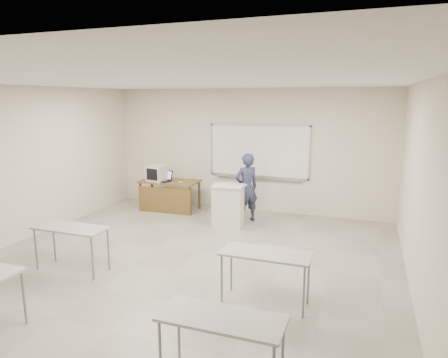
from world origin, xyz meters
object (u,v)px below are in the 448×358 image
at_px(instructor_desk, 168,189).
at_px(laptop, 164,179).
at_px(podium, 228,206).
at_px(mouse, 180,182).
at_px(crt_monitor, 158,173).
at_px(presenter, 246,188).
at_px(whiteboard, 259,152).
at_px(keyboard, 236,184).

xyz_separation_m(instructor_desk, laptop, (-0.10, -0.01, 0.26)).
relative_size(podium, mouse, 8.86).
xyz_separation_m(instructor_desk, crt_monitor, (-0.25, -0.01, 0.40)).
bearing_deg(podium, presenter, 58.69).
relative_size(whiteboard, laptop, 7.10).
height_order(whiteboard, mouse, whiteboard).
bearing_deg(crt_monitor, presenter, 6.41).
distance_m(whiteboard, instructor_desk, 2.43).
bearing_deg(laptop, whiteboard, 30.77).
bearing_deg(keyboard, podium, -133.82).
distance_m(podium, laptop, 2.07).
bearing_deg(presenter, keyboard, 32.99).
bearing_deg(instructor_desk, podium, -22.79).
height_order(crt_monitor, keyboard, crt_monitor).
distance_m(instructor_desk, keyboard, 2.10).
distance_m(crt_monitor, keyboard, 2.30).
height_order(instructor_desk, presenter, presenter).
distance_m(laptop, keyboard, 2.16).
xyz_separation_m(instructor_desk, mouse, (0.39, -0.09, 0.22)).
height_order(whiteboard, keyboard, whiteboard).
bearing_deg(instructor_desk, mouse, -14.92).
bearing_deg(laptop, presenter, 7.04).
distance_m(podium, crt_monitor, 2.23).
xyz_separation_m(podium, keyboard, (0.15, 0.08, 0.47)).
xyz_separation_m(podium, mouse, (-1.43, 0.60, 0.30)).
bearing_deg(mouse, podium, -34.38).
bearing_deg(keyboard, laptop, -177.98).
height_order(whiteboard, instructor_desk, whiteboard).
bearing_deg(podium, crt_monitor, 156.46).
bearing_deg(keyboard, crt_monitor, -176.90).
xyz_separation_m(podium, laptop, (-1.92, 0.68, 0.34)).
height_order(mouse, keyboard, keyboard).
relative_size(keyboard, presenter, 0.30).
height_order(laptop, presenter, presenter).
bearing_deg(instructor_desk, laptop, -175.76).
bearing_deg(whiteboard, podium, -100.77).
height_order(whiteboard, laptop, whiteboard).
relative_size(mouse, presenter, 0.07).
xyz_separation_m(instructor_desk, keyboard, (1.97, -0.61, 0.39)).
height_order(whiteboard, crt_monitor, whiteboard).
relative_size(instructor_desk, laptop, 4.15).
distance_m(whiteboard, crt_monitor, 2.54).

